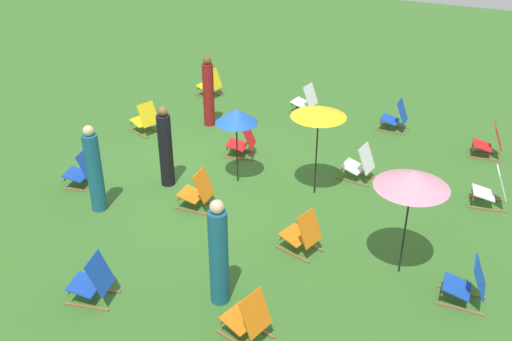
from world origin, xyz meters
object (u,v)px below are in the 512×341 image
Objects in this scene: deckchair_12 at (302,234)px; deckchair_3 at (243,141)px; umbrella_0 at (319,111)px; deckchair_2 at (492,190)px; deckchair_15 at (82,171)px; deckchair_8 at (145,119)px; deckchair_7 at (248,318)px; umbrella_1 at (412,179)px; deckchair_11 at (210,84)px; deckchair_14 at (93,281)px; deckchair_13 at (468,284)px; umbrella_2 at (236,116)px; person_1 at (208,93)px; person_3 at (219,255)px; deckchair_6 at (490,142)px; deckchair_10 at (198,192)px; deckchair_5 at (396,117)px; person_2 at (166,149)px; person_0 at (94,171)px; deckchair_1 at (360,164)px; deckchair_0 at (306,100)px.

deckchair_3 is at bearing -122.94° from deckchair_12.
deckchair_2 is at bearing 108.20° from umbrella_0.
deckchair_3 is 3.73m from deckchair_15.
deckchair_2 is 8.45m from deckchair_8.
umbrella_1 is at bearing 161.00° from deckchair_7.
deckchair_11 is 0.42× the size of umbrella_1.
deckchair_14 is 3.84m from deckchair_15.
deckchair_13 is 0.49× the size of umbrella_2.
person_1 is 1.00× the size of person_3.
person_1 is (-6.50, -4.45, 0.53)m from deckchair_7.
deckchair_10 is at bearing -54.25° from deckchair_6.
umbrella_1 is (5.80, 1.56, 1.46)m from deckchair_5.
umbrella_1 is at bearing -58.05° from person_2.
deckchair_14 is (8.66, 2.89, 0.00)m from deckchair_11.
deckchair_13 is at bearing 101.59° from deckchair_12.
umbrella_2 is 1.67m from person_2.
deckchair_10 is (5.55, -2.64, 0.00)m from deckchair_5.
deckchair_10 is (5.03, -5.01, 0.00)m from deckchair_6.
deckchair_14 is 2.86m from person_0.
deckchair_12 is (5.47, -2.55, 0.00)m from deckchair_6.
deckchair_3 is 0.98× the size of deckchair_8.
deckchair_13 and deckchair_14 have the same top height.
person_3 is (1.81, -0.68, 0.53)m from deckchair_12.
person_2 is at bearing -36.97° from deckchair_3.
deckchair_6 and deckchair_10 have the same top height.
person_3 reaches higher than deckchair_12.
umbrella_2 is at bearing -111.55° from umbrella_1.
deckchair_1 is 0.98× the size of deckchair_12.
umbrella_1 is at bearing 110.29° from deckchair_12.
umbrella_1 is at bearing -108.87° from deckchair_13.
deckchair_15 is at bearing 22.56° from person_3.
deckchair_0 is 0.44× the size of person_1.
deckchair_10 and deckchair_14 have the same top height.
deckchair_8 is at bearing -113.59° from deckchair_13.
deckchair_14 is at bearing 142.11° from person_0.
deckchair_5 is (0.03, 2.53, 0.00)m from deckchair_0.
deckchair_6 is at bearing 25.69° from person_1.
deckchair_8 is at bearing -121.62° from person_1.
deckchair_0 is at bearing 140.57° from deckchair_15.
deckchair_11 is 5.37m from umbrella_2.
person_2 is at bearing -91.27° from deckchair_12.
deckchair_11 is at bearing -129.04° from umbrella_1.
person_1 is at bearing -69.39° from deckchair_5.
deckchair_0 is 8.72m from deckchair_7.
deckchair_8 is 3.75m from person_0.
deckchair_0 is at bearing -92.28° from person_0.
deckchair_11 is (0.06, -3.02, 0.00)m from deckchair_0.
umbrella_2 reaches higher than deckchair_5.
deckchair_5 and deckchair_15 have the same top height.
umbrella_0 is at bearing -27.50° from deckchair_1.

